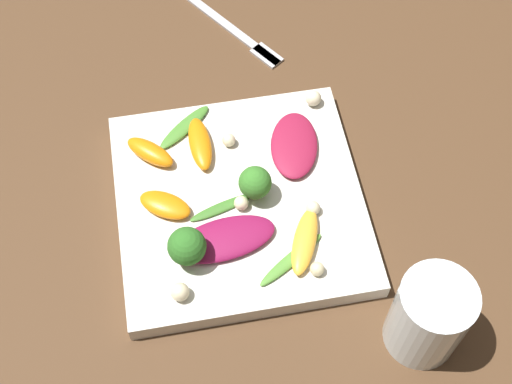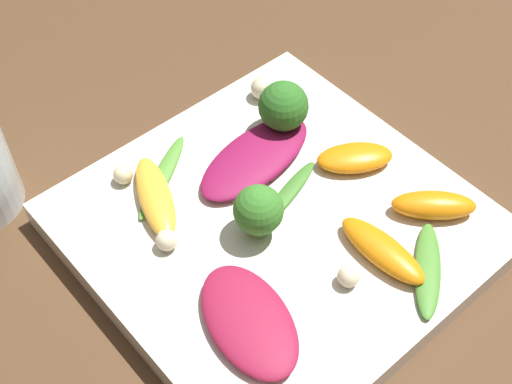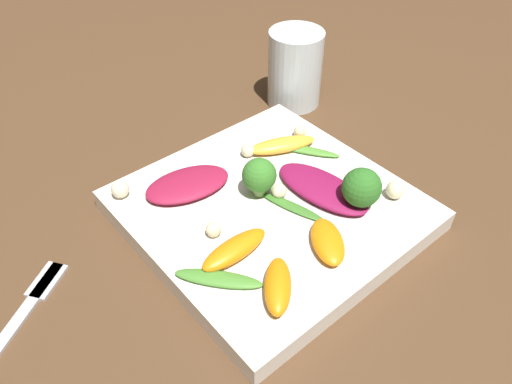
{
  "view_description": "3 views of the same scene",
  "coord_description": "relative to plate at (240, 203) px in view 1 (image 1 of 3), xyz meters",
  "views": [
    {
      "loc": [
        0.05,
        0.39,
        0.68
      ],
      "look_at": [
        -0.02,
        0.01,
        0.05
      ],
      "focal_mm": 50.0,
      "sensor_mm": 36.0,
      "label": 1
    },
    {
      "loc": [
        -0.21,
        -0.22,
        0.43
      ],
      "look_at": [
        -0.0,
        0.02,
        0.04
      ],
      "focal_mm": 50.0,
      "sensor_mm": 36.0,
      "label": 2
    },
    {
      "loc": [
        0.27,
        -0.25,
        0.37
      ],
      "look_at": [
        -0.0,
        -0.02,
        0.05
      ],
      "focal_mm": 35.0,
      "sensor_mm": 36.0,
      "label": 3
    }
  ],
  "objects": [
    {
      "name": "broccoli_floret_0",
      "position": [
        -0.02,
        0.0,
        0.04
      ],
      "size": [
        0.04,
        0.04,
        0.04
      ],
      "color": "#84AD5B",
      "rests_on": "plate"
    },
    {
      "name": "orange_segment_1",
      "position": [
        0.09,
        -0.07,
        0.02
      ],
      "size": [
        0.06,
        0.06,
        0.02
      ],
      "color": "orange",
      "rests_on": "plate"
    },
    {
      "name": "broccoli_floret_1",
      "position": [
        0.06,
        0.06,
        0.04
      ],
      "size": [
        0.04,
        0.04,
        0.05
      ],
      "color": "#84AD5B",
      "rests_on": "plate"
    },
    {
      "name": "ground_plane",
      "position": [
        0.0,
        0.0,
        -0.01
      ],
      "size": [
        2.4,
        2.4,
        0.0
      ],
      "primitive_type": "plane",
      "color": "#4C331E"
    },
    {
      "name": "arugula_sprig_0",
      "position": [
        -0.04,
        0.08,
        0.01
      ],
      "size": [
        0.08,
        0.06,
        0.01
      ],
      "color": "#518E33",
      "rests_on": "plate"
    },
    {
      "name": "orange_segment_0",
      "position": [
        -0.06,
        0.07,
        0.02
      ],
      "size": [
        0.05,
        0.08,
        0.01
      ],
      "color": "#FCAD33",
      "rests_on": "plate"
    },
    {
      "name": "macadamia_nut_1",
      "position": [
        -0.07,
        0.03,
        0.02
      ],
      "size": [
        0.02,
        0.02,
        0.02
      ],
      "color": "beige",
      "rests_on": "plate"
    },
    {
      "name": "orange_segment_3",
      "position": [
        0.08,
        0.0,
        0.02
      ],
      "size": [
        0.06,
        0.06,
        0.01
      ],
      "color": "orange",
      "rests_on": "plate"
    },
    {
      "name": "macadamia_nut_0",
      "position": [
        -0.0,
        -0.07,
        0.02
      ],
      "size": [
        0.02,
        0.02,
        0.02
      ],
      "color": "beige",
      "rests_on": "plate"
    },
    {
      "name": "macadamia_nut_5",
      "position": [
        -0.06,
        0.1,
        0.02
      ],
      "size": [
        0.01,
        0.01,
        0.01
      ],
      "color": "beige",
      "rests_on": "plate"
    },
    {
      "name": "arugula_sprig_2",
      "position": [
        0.02,
        0.01,
        0.01
      ],
      "size": [
        0.07,
        0.03,
        0.0
      ],
      "color": "#3D7528",
      "rests_on": "plate"
    },
    {
      "name": "radicchio_leaf_1",
      "position": [
        -0.07,
        -0.05,
        0.02
      ],
      "size": [
        0.07,
        0.1,
        0.01
      ],
      "color": "maroon",
      "rests_on": "plate"
    },
    {
      "name": "plate",
      "position": [
        0.0,
        0.0,
        0.0
      ],
      "size": [
        0.26,
        0.26,
        0.02
      ],
      "color": "silver",
      "rests_on": "ground_plane"
    },
    {
      "name": "radicchio_leaf_0",
      "position": [
        0.02,
        0.05,
        0.02
      ],
      "size": [
        0.11,
        0.06,
        0.01
      ],
      "color": "maroon",
      "rests_on": "plate"
    },
    {
      "name": "drinking_glass",
      "position": [
        -0.15,
        0.18,
        0.04
      ],
      "size": [
        0.07,
        0.07,
        0.1
      ],
      "color": "silver",
      "rests_on": "ground_plane"
    },
    {
      "name": "orange_segment_2",
      "position": [
        0.03,
        -0.07,
        0.02
      ],
      "size": [
        0.03,
        0.07,
        0.02
      ],
      "color": "orange",
      "rests_on": "plate"
    },
    {
      "name": "macadamia_nut_4",
      "position": [
        0.08,
        0.1,
        0.02
      ],
      "size": [
        0.02,
        0.02,
        0.02
      ],
      "color": "beige",
      "rests_on": "plate"
    },
    {
      "name": "fork",
      "position": [
        -0.04,
        -0.25,
        -0.01
      ],
      "size": [
        0.12,
        0.16,
        0.01
      ],
      "color": "#B2B2B7",
      "rests_on": "ground_plane"
    },
    {
      "name": "arugula_sprig_1",
      "position": [
        0.05,
        -0.1,
        0.01
      ],
      "size": [
        0.07,
        0.06,
        0.01
      ],
      "color": "#47842D",
      "rests_on": "plate"
    },
    {
      "name": "macadamia_nut_3",
      "position": [
        -0.0,
        0.01,
        0.02
      ],
      "size": [
        0.02,
        0.02,
        0.02
      ],
      "color": "beige",
      "rests_on": "plate"
    },
    {
      "name": "macadamia_nut_2",
      "position": [
        -0.11,
        -0.11,
        0.02
      ],
      "size": [
        0.02,
        0.02,
        0.02
      ],
      "color": "beige",
      "rests_on": "plate"
    }
  ]
}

